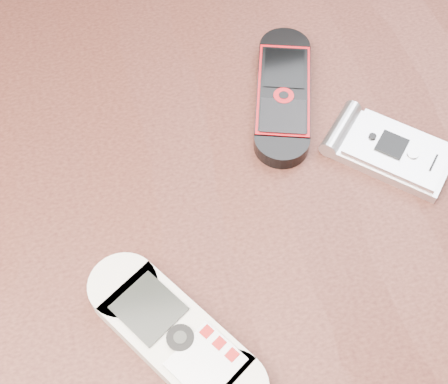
% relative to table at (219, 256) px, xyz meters
% --- Properties ---
extents(table, '(1.20, 0.80, 0.75)m').
position_rel_table_xyz_m(table, '(0.00, 0.00, 0.00)').
color(table, black).
rests_on(table, ground).
extents(nokia_white, '(0.13, 0.16, 0.02)m').
position_rel_table_xyz_m(nokia_white, '(-0.06, -0.11, 0.11)').
color(nokia_white, white).
rests_on(nokia_white, table).
extents(nokia_black_red, '(0.10, 0.17, 0.02)m').
position_rel_table_xyz_m(nokia_black_red, '(0.08, 0.09, 0.11)').
color(nokia_black_red, black).
rests_on(nokia_black_red, table).
extents(motorola_razr, '(0.12, 0.12, 0.02)m').
position_rel_table_xyz_m(motorola_razr, '(0.16, 0.01, 0.11)').
color(motorola_razr, silver).
rests_on(motorola_razr, table).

